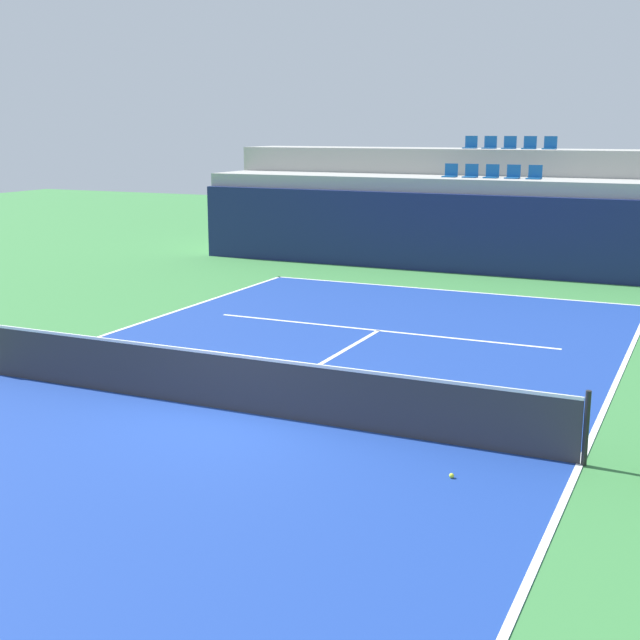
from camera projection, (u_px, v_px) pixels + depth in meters
ground_plane at (239, 412)px, 14.26m from camera, size 80.00×80.00×0.00m
court_surface at (239, 412)px, 14.26m from camera, size 11.00×24.00×0.01m
baseline_far at (448, 290)px, 24.85m from camera, size 11.00×0.10×0.00m
sideline_right at (580, 464)px, 12.03m from camera, size 0.10×24.00×0.00m
service_line_far at (378, 331)px, 19.93m from camera, size 8.26×0.10×0.00m
centre_service_line at (320, 364)px, 17.10m from camera, size 0.10×6.40×0.00m
back_wall at (478, 235)px, 27.41m from camera, size 19.83×0.30×2.51m
stands_tier_lower at (489, 224)px, 28.56m from camera, size 19.83×2.40×2.97m
stands_tier_upper at (506, 204)px, 30.59m from camera, size 19.83×2.40×3.85m
seating_row_lower at (492, 174)px, 28.30m from camera, size 3.22×0.44×0.44m
seating_row_upper at (509, 145)px, 30.23m from camera, size 3.22×0.44×0.44m
tennis_net at (238, 382)px, 14.15m from camera, size 11.08×0.08×1.07m
tennis_ball_2 at (452, 476)px, 11.55m from camera, size 0.07×0.07×0.07m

